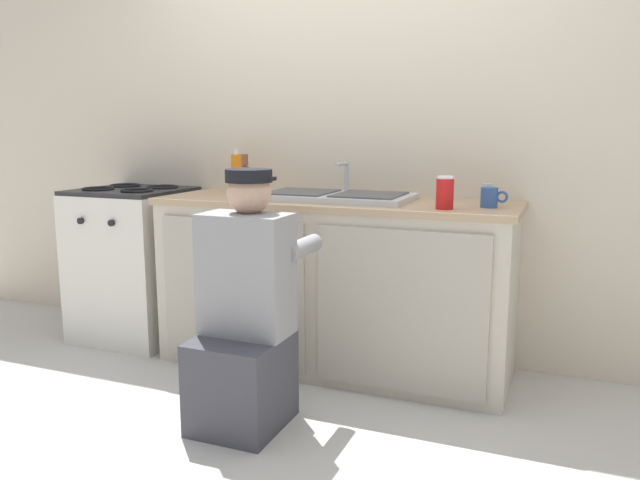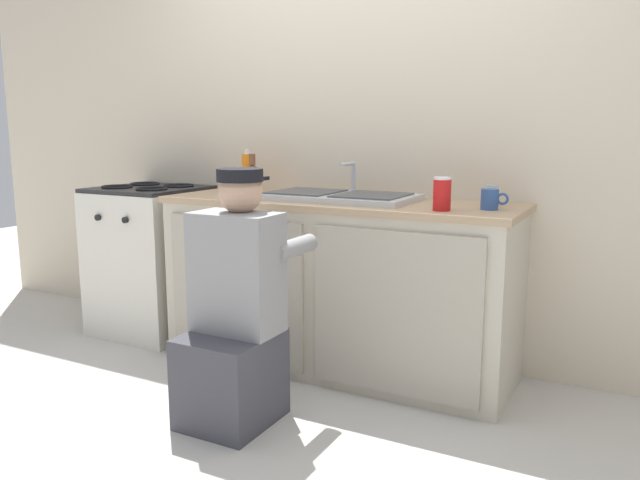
{
  "view_description": "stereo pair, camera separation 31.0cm",
  "coord_description": "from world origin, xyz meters",
  "px_view_note": "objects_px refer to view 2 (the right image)",
  "views": [
    {
      "loc": [
        1.15,
        -2.73,
        1.27
      ],
      "look_at": [
        0.0,
        0.1,
        0.73
      ],
      "focal_mm": 35.0,
      "sensor_mm": 36.0,
      "label": 1
    },
    {
      "loc": [
        1.43,
        -2.6,
        1.27
      ],
      "look_at": [
        0.0,
        0.1,
        0.73
      ],
      "focal_mm": 35.0,
      "sensor_mm": 36.0,
      "label": 2
    }
  ],
  "objects_px": {
    "sink_double_basin": "(338,196)",
    "soda_cup_red": "(442,194)",
    "soap_bottle_orange": "(247,173)",
    "coffee_mug": "(490,199)",
    "vase_decorative": "(252,180)",
    "plumber_person": "(235,318)",
    "stove_range": "(152,259)",
    "water_glass": "(492,195)"
  },
  "relations": [
    {
      "from": "soap_bottle_orange",
      "to": "soda_cup_red",
      "type": "relative_size",
      "value": 1.64
    },
    {
      "from": "stove_range",
      "to": "coffee_mug",
      "type": "height_order",
      "value": "coffee_mug"
    },
    {
      "from": "water_glass",
      "to": "coffee_mug",
      "type": "xyz_separation_m",
      "value": [
        0.03,
        -0.15,
        -0.0
      ]
    },
    {
      "from": "vase_decorative",
      "to": "plumber_person",
      "type": "bearing_deg",
      "value": -62.02
    },
    {
      "from": "vase_decorative",
      "to": "sink_double_basin",
      "type": "bearing_deg",
      "value": 6.16
    },
    {
      "from": "sink_double_basin",
      "to": "plumber_person",
      "type": "distance_m",
      "value": 0.91
    },
    {
      "from": "water_glass",
      "to": "soda_cup_red",
      "type": "relative_size",
      "value": 0.66
    },
    {
      "from": "plumber_person",
      "to": "soap_bottle_orange",
      "type": "distance_m",
      "value": 1.17
    },
    {
      "from": "sink_double_basin",
      "to": "coffee_mug",
      "type": "relative_size",
      "value": 6.35
    },
    {
      "from": "water_glass",
      "to": "soap_bottle_orange",
      "type": "distance_m",
      "value": 1.41
    },
    {
      "from": "sink_double_basin",
      "to": "soap_bottle_orange",
      "type": "distance_m",
      "value": 0.66
    },
    {
      "from": "soda_cup_red",
      "to": "vase_decorative",
      "type": "height_order",
      "value": "vase_decorative"
    },
    {
      "from": "sink_double_basin",
      "to": "coffee_mug",
      "type": "height_order",
      "value": "sink_double_basin"
    },
    {
      "from": "water_glass",
      "to": "vase_decorative",
      "type": "distance_m",
      "value": 1.27
    },
    {
      "from": "stove_range",
      "to": "coffee_mug",
      "type": "relative_size",
      "value": 7.39
    },
    {
      "from": "soap_bottle_orange",
      "to": "plumber_person",
      "type": "bearing_deg",
      "value": -59.11
    },
    {
      "from": "coffee_mug",
      "to": "soap_bottle_orange",
      "type": "height_order",
      "value": "soap_bottle_orange"
    },
    {
      "from": "plumber_person",
      "to": "vase_decorative",
      "type": "height_order",
      "value": "vase_decorative"
    },
    {
      "from": "sink_double_basin",
      "to": "stove_range",
      "type": "relative_size",
      "value": 0.86
    },
    {
      "from": "sink_double_basin",
      "to": "stove_range",
      "type": "distance_m",
      "value": 1.39
    },
    {
      "from": "coffee_mug",
      "to": "plumber_person",
      "type": "bearing_deg",
      "value": -141.19
    },
    {
      "from": "coffee_mug",
      "to": "soap_bottle_orange",
      "type": "bearing_deg",
      "value": 174.01
    },
    {
      "from": "coffee_mug",
      "to": "soda_cup_red",
      "type": "distance_m",
      "value": 0.23
    },
    {
      "from": "sink_double_basin",
      "to": "vase_decorative",
      "type": "relative_size",
      "value": 3.48
    },
    {
      "from": "sink_double_basin",
      "to": "water_glass",
      "type": "xyz_separation_m",
      "value": [
        0.76,
        0.11,
        0.03
      ]
    },
    {
      "from": "sink_double_basin",
      "to": "soap_bottle_orange",
      "type": "height_order",
      "value": "soap_bottle_orange"
    },
    {
      "from": "sink_double_basin",
      "to": "soda_cup_red",
      "type": "distance_m",
      "value": 0.64
    },
    {
      "from": "soap_bottle_orange",
      "to": "vase_decorative",
      "type": "height_order",
      "value": "soap_bottle_orange"
    },
    {
      "from": "water_glass",
      "to": "plumber_person",
      "type": "bearing_deg",
      "value": -135.05
    },
    {
      "from": "plumber_person",
      "to": "soda_cup_red",
      "type": "xyz_separation_m",
      "value": [
        0.72,
        0.59,
        0.52
      ]
    },
    {
      "from": "soap_bottle_orange",
      "to": "soda_cup_red",
      "type": "distance_m",
      "value": 1.29
    },
    {
      "from": "water_glass",
      "to": "coffee_mug",
      "type": "height_order",
      "value": "water_glass"
    },
    {
      "from": "stove_range",
      "to": "soda_cup_red",
      "type": "relative_size",
      "value": 6.13
    },
    {
      "from": "stove_range",
      "to": "water_glass",
      "type": "xyz_separation_m",
      "value": [
        2.07,
        0.11,
        0.5
      ]
    },
    {
      "from": "soda_cup_red",
      "to": "coffee_mug",
      "type": "bearing_deg",
      "value": 36.92
    },
    {
      "from": "plumber_person",
      "to": "vase_decorative",
      "type": "distance_m",
      "value": 0.97
    },
    {
      "from": "water_glass",
      "to": "vase_decorative",
      "type": "xyz_separation_m",
      "value": [
        -1.26,
        -0.16,
        0.04
      ]
    },
    {
      "from": "stove_range",
      "to": "soap_bottle_orange",
      "type": "relative_size",
      "value": 3.73
    },
    {
      "from": "soap_bottle_orange",
      "to": "soda_cup_red",
      "type": "xyz_separation_m",
      "value": [
        1.25,
        -0.29,
        -0.04
      ]
    },
    {
      "from": "coffee_mug",
      "to": "vase_decorative",
      "type": "height_order",
      "value": "vase_decorative"
    },
    {
      "from": "soda_cup_red",
      "to": "vase_decorative",
      "type": "distance_m",
      "value": 1.11
    },
    {
      "from": "plumber_person",
      "to": "coffee_mug",
      "type": "distance_m",
      "value": 1.27
    }
  ]
}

